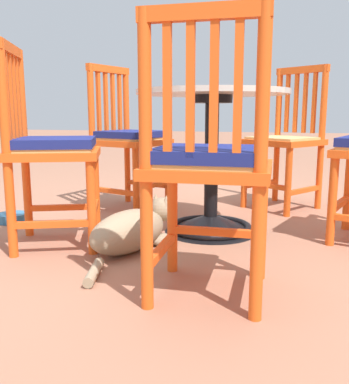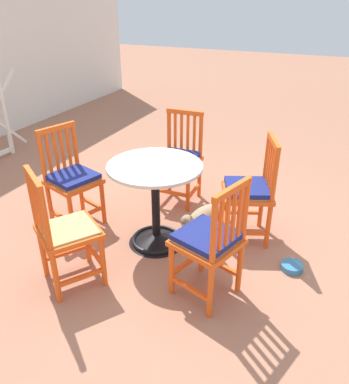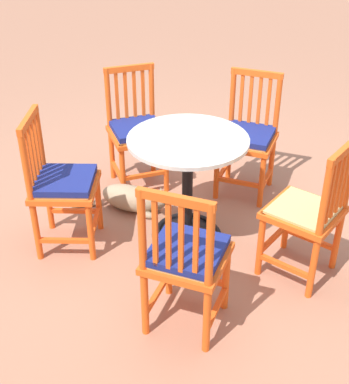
{
  "view_description": "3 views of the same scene",
  "coord_description": "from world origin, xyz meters",
  "px_view_note": "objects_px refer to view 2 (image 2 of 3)",
  "views": [
    {
      "loc": [
        2.17,
        0.55,
        0.62
      ],
      "look_at": [
        0.17,
        0.02,
        0.24
      ],
      "focal_mm": 40.29,
      "sensor_mm": 36.0,
      "label": 1
    },
    {
      "loc": [
        -2.47,
        -1.11,
        1.94
      ],
      "look_at": [
        0.06,
        0.03,
        0.49
      ],
      "focal_mm": 36.14,
      "sensor_mm": 36.0,
      "label": 2
    },
    {
      "loc": [
        -0.08,
        3.14,
        2.16
      ],
      "look_at": [
        0.08,
        0.23,
        0.37
      ],
      "focal_mm": 49.92,
      "sensor_mm": 36.0,
      "label": 3
    }
  ],
  "objects_px": {
    "orange_chair_tucked_in": "(250,191)",
    "orange_chair_facing_out": "(179,160)",
    "orange_chair_by_planter": "(72,180)",
    "tabby_cat": "(203,218)",
    "orange_chair_at_corner": "(65,232)",
    "orange_chair_near_fence": "(210,242)",
    "pet_water_bowl": "(292,267)",
    "cafe_table": "(156,214)"
  },
  "relations": [
    {
      "from": "orange_chair_tucked_in",
      "to": "orange_chair_facing_out",
      "type": "height_order",
      "value": "same"
    },
    {
      "from": "orange_chair_by_planter",
      "to": "orange_chair_facing_out",
      "type": "relative_size",
      "value": 1.0
    },
    {
      "from": "orange_chair_facing_out",
      "to": "tabby_cat",
      "type": "xyz_separation_m",
      "value": [
        -0.4,
        -0.41,
        -0.35
      ]
    },
    {
      "from": "orange_chair_at_corner",
      "to": "tabby_cat",
      "type": "bearing_deg",
      "value": -29.91
    },
    {
      "from": "orange_chair_near_fence",
      "to": "orange_chair_tucked_in",
      "type": "bearing_deg",
      "value": -4.35
    },
    {
      "from": "orange_chair_by_planter",
      "to": "orange_chair_near_fence",
      "type": "height_order",
      "value": "same"
    },
    {
      "from": "orange_chair_at_corner",
      "to": "pet_water_bowl",
      "type": "height_order",
      "value": "orange_chair_at_corner"
    },
    {
      "from": "cafe_table",
      "to": "orange_chair_facing_out",
      "type": "xyz_separation_m",
      "value": [
        0.79,
        0.13,
        0.16
      ]
    },
    {
      "from": "orange_chair_near_fence",
      "to": "pet_water_bowl",
      "type": "xyz_separation_m",
      "value": [
        0.52,
        -0.52,
        -0.42
      ]
    },
    {
      "from": "orange_chair_near_fence",
      "to": "orange_chair_facing_out",
      "type": "distance_m",
      "value": 1.42
    },
    {
      "from": "pet_water_bowl",
      "to": "tabby_cat",
      "type": "bearing_deg",
      "value": 70.85
    },
    {
      "from": "orange_chair_at_corner",
      "to": "pet_water_bowl",
      "type": "bearing_deg",
      "value": -61.46
    },
    {
      "from": "orange_chair_at_corner",
      "to": "tabby_cat",
      "type": "height_order",
      "value": "orange_chair_at_corner"
    },
    {
      "from": "orange_chair_facing_out",
      "to": "cafe_table",
      "type": "bearing_deg",
      "value": -170.44
    },
    {
      "from": "cafe_table",
      "to": "orange_chair_at_corner",
      "type": "relative_size",
      "value": 0.83
    },
    {
      "from": "orange_chair_near_fence",
      "to": "orange_chair_facing_out",
      "type": "xyz_separation_m",
      "value": [
        1.21,
        0.75,
        0.0
      ]
    },
    {
      "from": "orange_chair_by_planter",
      "to": "pet_water_bowl",
      "type": "relative_size",
      "value": 5.36
    },
    {
      "from": "orange_chair_by_planter",
      "to": "orange_chair_tucked_in",
      "type": "relative_size",
      "value": 1.0
    },
    {
      "from": "orange_chair_by_planter",
      "to": "orange_chair_near_fence",
      "type": "bearing_deg",
      "value": -105.72
    },
    {
      "from": "orange_chair_facing_out",
      "to": "pet_water_bowl",
      "type": "height_order",
      "value": "orange_chair_facing_out"
    },
    {
      "from": "orange_chair_at_corner",
      "to": "tabby_cat",
      "type": "xyz_separation_m",
      "value": [
        1.11,
        -0.64,
        -0.34
      ]
    },
    {
      "from": "orange_chair_at_corner",
      "to": "pet_water_bowl",
      "type": "distance_m",
      "value": 1.74
    },
    {
      "from": "orange_chair_facing_out",
      "to": "orange_chair_tucked_in",
      "type": "bearing_deg",
      "value": -115.12
    },
    {
      "from": "cafe_table",
      "to": "orange_chair_by_planter",
      "type": "relative_size",
      "value": 0.83
    },
    {
      "from": "cafe_table",
      "to": "orange_chair_tucked_in",
      "type": "height_order",
      "value": "orange_chair_tucked_in"
    },
    {
      "from": "tabby_cat",
      "to": "orange_chair_tucked_in",
      "type": "bearing_deg",
      "value": -87.88
    },
    {
      "from": "orange_chair_tucked_in",
      "to": "pet_water_bowl",
      "type": "bearing_deg",
      "value": -124.53
    },
    {
      "from": "orange_chair_by_planter",
      "to": "pet_water_bowl",
      "type": "bearing_deg",
      "value": -86.67
    },
    {
      "from": "orange_chair_tucked_in",
      "to": "orange_chair_facing_out",
      "type": "relative_size",
      "value": 1.0
    },
    {
      "from": "cafe_table",
      "to": "orange_chair_tucked_in",
      "type": "relative_size",
      "value": 0.83
    },
    {
      "from": "orange_chair_tucked_in",
      "to": "cafe_table",
      "type": "bearing_deg",
      "value": 121.0
    },
    {
      "from": "cafe_table",
      "to": "tabby_cat",
      "type": "distance_m",
      "value": 0.52
    },
    {
      "from": "orange_chair_tucked_in",
      "to": "tabby_cat",
      "type": "xyz_separation_m",
      "value": [
        -0.01,
        0.4,
        -0.35
      ]
    },
    {
      "from": "orange_chair_at_corner",
      "to": "orange_chair_near_fence",
      "type": "xyz_separation_m",
      "value": [
        0.29,
        -0.97,
        0.01
      ]
    },
    {
      "from": "cafe_table",
      "to": "tabby_cat",
      "type": "xyz_separation_m",
      "value": [
        0.39,
        -0.28,
        -0.19
      ]
    },
    {
      "from": "tabby_cat",
      "to": "pet_water_bowl",
      "type": "height_order",
      "value": "tabby_cat"
    },
    {
      "from": "orange_chair_at_corner",
      "to": "orange_chair_facing_out",
      "type": "relative_size",
      "value": 1.0
    },
    {
      "from": "orange_chair_tucked_in",
      "to": "orange_chair_near_fence",
      "type": "bearing_deg",
      "value": 175.65
    },
    {
      "from": "orange_chair_tucked_in",
      "to": "orange_chair_at_corner",
      "type": "bearing_deg",
      "value": 137.22
    },
    {
      "from": "orange_chair_at_corner",
      "to": "orange_chair_tucked_in",
      "type": "relative_size",
      "value": 1.0
    },
    {
      "from": "orange_chair_at_corner",
      "to": "orange_chair_facing_out",
      "type": "height_order",
      "value": "same"
    },
    {
      "from": "orange_chair_facing_out",
      "to": "pet_water_bowl",
      "type": "distance_m",
      "value": 1.5
    }
  ]
}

